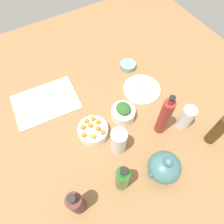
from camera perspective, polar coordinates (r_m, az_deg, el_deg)
name	(u,v)px	position (r cm, az deg, el deg)	size (l,w,h in cm)	color
tabletop	(112,118)	(107.70, 0.00, -1.79)	(190.00, 190.00, 3.00)	olive
cutting_board	(46,102)	(116.31, -17.90, 2.61)	(33.42, 23.91, 1.00)	silver
plate_tofu	(142,89)	(116.84, 8.28, 6.24)	(20.71, 20.71, 1.20)	white
bowl_greens	(123,113)	(104.29, 3.08, -0.36)	(12.16, 12.16, 5.82)	white
bowl_carrots	(93,131)	(100.11, -5.26, -5.27)	(14.54, 14.54, 5.29)	white
bowl_small_side	(128,66)	(126.56, 4.45, 12.76)	(9.27, 9.27, 3.11)	gray
teapot	(164,167)	(92.79, 14.37, -14.61)	(16.04, 14.14, 14.78)	#3F6D6D
bottle_0	(122,179)	(85.73, 2.86, -18.03)	(5.61, 5.61, 21.24)	#235F21
bottle_1	(164,117)	(95.47, 14.35, -1.30)	(5.16, 5.16, 27.24)	maroon
bottle_2	(218,130)	(102.85, 27.49, -4.44)	(5.03, 5.03, 24.81)	#463011
bottle_3	(76,203)	(85.44, -9.90, -23.71)	(5.99, 5.99, 20.25)	#522722
drinking_glass_0	(186,117)	(104.78, 19.95, -1.39)	(6.43, 6.43, 13.57)	white
drinking_glass_1	(119,141)	(92.68, 1.86, -8.08)	(7.37, 7.37, 14.23)	white
carrot_cube_0	(98,129)	(96.52, -3.85, -4.61)	(1.80, 1.80, 1.80)	orange
carrot_cube_1	(94,136)	(94.97, -5.10, -6.74)	(1.80, 1.80, 1.80)	orange
carrot_cube_2	(86,121)	(98.97, -7.14, -2.47)	(1.80, 1.80, 1.80)	orange
carrot_cube_3	(98,122)	(98.22, -3.88, -2.71)	(1.80, 1.80, 1.80)	orange
carrot_cube_4	(91,125)	(97.57, -6.00, -3.75)	(1.80, 1.80, 1.80)	orange
carrot_cube_5	(84,135)	(95.76, -7.84, -6.34)	(1.80, 1.80, 1.80)	orange
carrot_cube_6	(83,127)	(97.59, -8.05, -4.19)	(1.80, 1.80, 1.80)	orange
carrot_cube_7	(93,119)	(99.25, -5.33, -1.83)	(1.80, 1.80, 1.80)	orange
carrot_cube_8	(103,132)	(95.58, -2.55, -5.61)	(1.80, 1.80, 1.80)	orange
chopped_greens_mound	(123,108)	(100.32, 3.21, 1.01)	(7.81, 7.05, 3.50)	#2A6024
tofu_cube_0	(142,88)	(115.21, 8.44, 6.55)	(2.20, 2.20, 2.20)	white
tofu_cube_1	(141,93)	(112.95, 8.02, 5.15)	(2.20, 2.20, 2.20)	#F4DED0
tofu_cube_2	(142,83)	(117.58, 8.32, 8.03)	(2.20, 2.20, 2.20)	white
tofu_cube_3	(149,89)	(115.70, 10.33, 6.43)	(2.20, 2.20, 2.20)	white
tofu_cube_4	(136,85)	(116.37, 6.67, 7.59)	(2.20, 2.20, 2.20)	white
dumpling_0	(24,113)	(114.19, -23.37, -0.30)	(4.87, 4.55, 2.72)	beige
dumpling_1	(48,108)	(111.66, -17.34, 0.99)	(5.50, 5.08, 2.36)	beige
dumpling_2	(33,97)	(118.54, -21.12, 3.99)	(5.49, 4.94, 2.50)	beige
dumpling_3	(51,92)	(117.45, -16.59, 5.44)	(5.24, 4.61, 2.50)	beige
dumpling_4	(67,93)	(114.86, -12.48, 5.15)	(5.67, 5.41, 2.28)	beige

